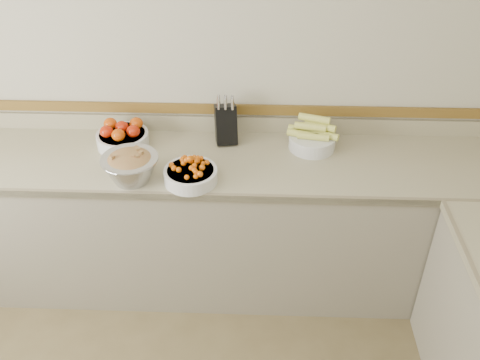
{
  "coord_description": "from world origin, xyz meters",
  "views": [
    {
      "loc": [
        0.43,
        -0.78,
        2.52
      ],
      "look_at": [
        0.35,
        1.35,
        1.0
      ],
      "focal_mm": 40.0,
      "sensor_mm": 36.0,
      "label": 1
    }
  ],
  "objects_px": {
    "cherry_tomato_bowl": "(191,173)",
    "corn_bowl": "(312,138)",
    "knife_block": "(226,123)",
    "rhubarb_bowl": "(130,166)",
    "tomato_bowl": "(122,136)"
  },
  "relations": [
    {
      "from": "tomato_bowl",
      "to": "cherry_tomato_bowl",
      "type": "bearing_deg",
      "value": -38.37
    },
    {
      "from": "knife_block",
      "to": "corn_bowl",
      "type": "height_order",
      "value": "knife_block"
    },
    {
      "from": "corn_bowl",
      "to": "cherry_tomato_bowl",
      "type": "bearing_deg",
      "value": -151.34
    },
    {
      "from": "knife_block",
      "to": "cherry_tomato_bowl",
      "type": "height_order",
      "value": "knife_block"
    },
    {
      "from": "rhubarb_bowl",
      "to": "knife_block",
      "type": "bearing_deg",
      "value": 40.94
    },
    {
      "from": "knife_block",
      "to": "corn_bowl",
      "type": "bearing_deg",
      "value": -5.89
    },
    {
      "from": "cherry_tomato_bowl",
      "to": "corn_bowl",
      "type": "height_order",
      "value": "corn_bowl"
    },
    {
      "from": "knife_block",
      "to": "cherry_tomato_bowl",
      "type": "distance_m",
      "value": 0.44
    },
    {
      "from": "cherry_tomato_bowl",
      "to": "corn_bowl",
      "type": "distance_m",
      "value": 0.74
    },
    {
      "from": "knife_block",
      "to": "tomato_bowl",
      "type": "distance_m",
      "value": 0.59
    },
    {
      "from": "knife_block",
      "to": "cherry_tomato_bowl",
      "type": "xyz_separation_m",
      "value": [
        -0.16,
        -0.41,
        -0.07
      ]
    },
    {
      "from": "tomato_bowl",
      "to": "corn_bowl",
      "type": "distance_m",
      "value": 1.08
    },
    {
      "from": "cherry_tomato_bowl",
      "to": "rhubarb_bowl",
      "type": "height_order",
      "value": "rhubarb_bowl"
    },
    {
      "from": "tomato_bowl",
      "to": "rhubarb_bowl",
      "type": "xyz_separation_m",
      "value": [
        0.12,
        -0.34,
        0.03
      ]
    },
    {
      "from": "tomato_bowl",
      "to": "cherry_tomato_bowl",
      "type": "xyz_separation_m",
      "value": [
        0.43,
        -0.34,
        -0.01
      ]
    }
  ]
}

